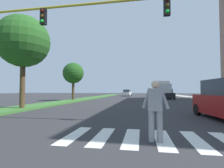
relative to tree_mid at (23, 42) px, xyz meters
The scene contains 11 objects.
ground_plane 18.42m from the tree_mid, 60.44° to the left, with size 140.00×140.00×0.00m, color #2D2D30.
crosswalk 11.66m from the tree_mid, 33.87° to the right, with size 4.95×2.20×0.01m.
median_strip 14.31m from the tree_mid, 91.99° to the left, with size 2.57×64.00×0.15m, color #386B2D.
tree_mid is the anchor object (origin of this frame).
tree_far 11.49m from the tree_mid, 94.48° to the left, with size 2.93×2.93×5.19m.
sidewalk_right 23.02m from the tree_mid, 36.63° to the left, with size 3.00×64.00×0.15m, color #9E9991.
traffic_light_gantry 5.19m from the tree_mid, 41.54° to the right, with size 10.90×0.30×6.00m.
pedestrian_performer 11.64m from the tree_mid, 34.64° to the right, with size 0.75×0.30×1.69m.
sedan_midblock 23.39m from the tree_mid, 56.09° to the left, with size 2.04×4.56×1.68m.
sedan_distant 33.06m from the tree_mid, 81.49° to the left, with size 2.15×4.38×1.68m.
truck_box_delivery 24.43m from the tree_mid, 59.58° to the left, with size 2.40×6.20×3.10m.
Camera 1 is at (-0.15, 3.57, 1.41)m, focal length 27.12 mm.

